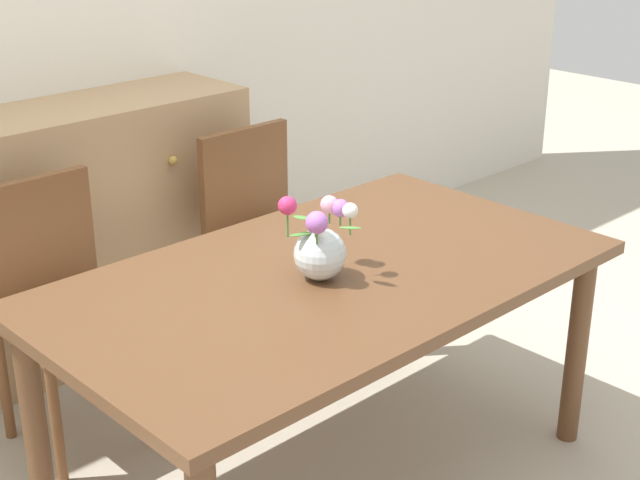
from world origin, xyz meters
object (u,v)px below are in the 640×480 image
Objects in this scene: dining_table at (327,297)px; chair_left at (57,295)px; chair_right at (264,227)px; dresser at (80,231)px; flower_vase at (320,245)px.

chair_left reaches higher than dining_table.
dresser is at bearing -43.83° from chair_right.
dresser reaches higher than chair_right.
chair_right is at bearing -43.83° from dresser.
dining_table is 0.95m from chair_right.
dining_table is 1.90× the size of chair_right.
dining_table is 1.34m from dresser.
chair_left is at bearing 115.40° from flower_vase.
dresser is (0.38, 0.50, -0.02)m from chair_left.
chair_left is 3.54× the size of flower_vase.
chair_left is 0.64× the size of dresser.
chair_left and chair_right have the same top height.
dining_table is at bearing -86.79° from dresser.
flower_vase is at bearing 115.40° from chair_left.
flower_vase is (0.03, -1.35, 0.34)m from dresser.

